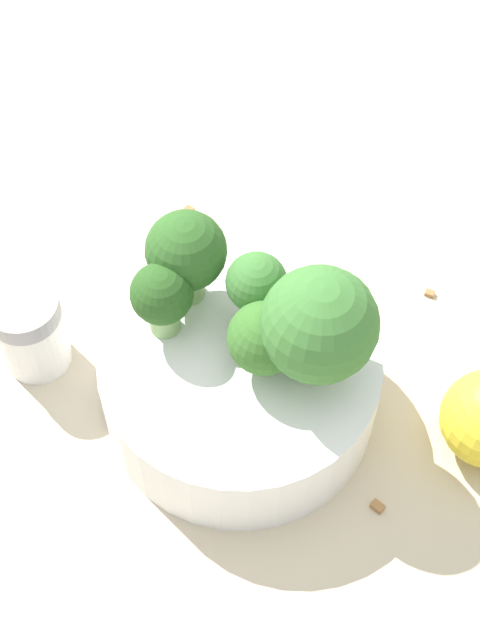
{
  "coord_description": "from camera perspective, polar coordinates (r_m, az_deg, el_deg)",
  "views": [
    {
      "loc": [
        -0.24,
        -0.08,
        0.45
      ],
      "look_at": [
        0.0,
        0.0,
        0.09
      ],
      "focal_mm": 50.0,
      "sensor_mm": 36.0,
      "label": 1
    }
  ],
  "objects": [
    {
      "name": "broccoli_floret_4",
      "position": [
        0.46,
        0.61,
        2.3
      ],
      "size": [
        0.03,
        0.03,
        0.05
      ],
      "color": "#84AD66",
      "rests_on": "bowl"
    },
    {
      "name": "almond_crumb_0",
      "position": [
        0.52,
        13.58,
        -5.85
      ],
      "size": [
        0.01,
        0.01,
        0.01
      ],
      "primitive_type": "cube",
      "rotation": [
        0.0,
        0.0,
        4.42
      ],
      "color": "olive",
      "rests_on": "ground_plane"
    },
    {
      "name": "broccoli_floret_3",
      "position": [
        0.47,
        -3.46,
        4.27
      ],
      "size": [
        0.04,
        0.04,
        0.06
      ],
      "color": "#84AD66",
      "rests_on": "bowl"
    },
    {
      "name": "almond_crumb_1",
      "position": [
        0.57,
        12.07,
        1.77
      ],
      "size": [
        0.0,
        0.01,
        0.01
      ],
      "primitive_type": "cube",
      "rotation": [
        0.0,
        0.0,
        4.64
      ],
      "color": "olive",
      "rests_on": "ground_plane"
    },
    {
      "name": "broccoli_floret_1",
      "position": [
        0.44,
        5.08,
        -0.38
      ],
      "size": [
        0.06,
        0.06,
        0.07
      ],
      "color": "#84AD66",
      "rests_on": "bowl"
    },
    {
      "name": "almond_crumb_2",
      "position": [
        0.49,
        8.82,
        -11.62
      ],
      "size": [
        0.01,
        0.01,
        0.01
      ],
      "primitive_type": "cube",
      "rotation": [
        0.0,
        0.0,
        4.33
      ],
      "color": "olive",
      "rests_on": "ground_plane"
    },
    {
      "name": "broccoli_floret_2",
      "position": [
        0.46,
        -5.02,
        1.48
      ],
      "size": [
        0.03,
        0.03,
        0.05
      ],
      "color": "#84AD66",
      "rests_on": "bowl"
    },
    {
      "name": "ground_plane",
      "position": [
        0.52,
        0.0,
        -5.5
      ],
      "size": [
        3.0,
        3.0,
        0.0
      ],
      "primitive_type": "plane",
      "color": "beige"
    },
    {
      "name": "broccoli_floret_0",
      "position": [
        0.45,
        1.38,
        -1.73
      ],
      "size": [
        0.04,
        0.04,
        0.04
      ],
      "color": "#8EB770",
      "rests_on": "bowl"
    },
    {
      "name": "almond_crumb_3",
      "position": [
        0.6,
        -3.26,
        7.16
      ],
      "size": [
        0.01,
        0.01,
        0.01
      ],
      "primitive_type": "cube",
      "rotation": [
        0.0,
        0.0,
        1.25
      ],
      "color": "olive",
      "rests_on": "ground_plane"
    },
    {
      "name": "bowl",
      "position": [
        0.49,
        0.0,
        -4.05
      ],
      "size": [
        0.15,
        0.15,
        0.05
      ],
      "primitive_type": "cylinder",
      "color": "white",
      "rests_on": "ground_plane"
    },
    {
      "name": "pepper_shaker",
      "position": [
        0.52,
        -13.26,
        -0.68
      ],
      "size": [
        0.04,
        0.04,
        0.06
      ],
      "color": "silver",
      "rests_on": "ground_plane"
    }
  ]
}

